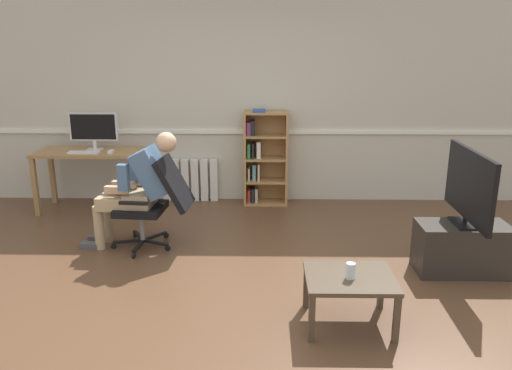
{
  "coord_description": "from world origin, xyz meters",
  "views": [
    {
      "loc": [
        0.23,
        -3.85,
        2.05
      ],
      "look_at": [
        0.15,
        0.85,
        0.7
      ],
      "focal_mm": 35.14,
      "sensor_mm": 36.0,
      "label": 1
    }
  ],
  "objects": [
    {
      "name": "ground_plane",
      "position": [
        0.0,
        0.0,
        0.0
      ],
      "size": [
        18.0,
        18.0,
        0.0
      ],
      "primitive_type": "plane",
      "color": "brown"
    },
    {
      "name": "back_wall",
      "position": [
        0.0,
        2.65,
        1.35
      ],
      "size": [
        12.0,
        0.13,
        2.7
      ],
      "color": "beige",
      "rests_on": "ground_plane"
    },
    {
      "name": "computer_desk",
      "position": [
        -1.93,
        2.15,
        0.64
      ],
      "size": [
        1.29,
        0.59,
        0.76
      ],
      "color": "#9E7547",
      "rests_on": "ground_plane"
    },
    {
      "name": "imac_monitor",
      "position": [
        -1.88,
        2.23,
        1.02
      ],
      "size": [
        0.6,
        0.14,
        0.46
      ],
      "color": "silver",
      "rests_on": "computer_desk"
    },
    {
      "name": "keyboard",
      "position": [
        -1.94,
        2.01,
        0.77
      ],
      "size": [
        0.37,
        0.12,
        0.02
      ],
      "primitive_type": "cube",
      "color": "white",
      "rests_on": "computer_desk"
    },
    {
      "name": "computer_mouse",
      "position": [
        -1.62,
        2.03,
        0.77
      ],
      "size": [
        0.06,
        0.1,
        0.03
      ],
      "primitive_type": "cube",
      "color": "white",
      "rests_on": "computer_desk"
    },
    {
      "name": "bookshelf",
      "position": [
        0.21,
        2.44,
        0.6
      ],
      "size": [
        0.56,
        0.29,
        1.23
      ],
      "color": "#AD7F4C",
      "rests_on": "ground_plane"
    },
    {
      "name": "radiator",
      "position": [
        -0.75,
        2.54,
        0.28
      ],
      "size": [
        0.73,
        0.08,
        0.56
      ],
      "color": "white",
      "rests_on": "ground_plane"
    },
    {
      "name": "office_chair",
      "position": [
        -0.86,
        0.95,
        0.52
      ],
      "size": [
        0.86,
        0.62,
        0.95
      ],
      "rotation": [
        0.0,
        0.0,
        -1.65
      ],
      "color": "black",
      "rests_on": "ground_plane"
    },
    {
      "name": "person_seated",
      "position": [
        -1.04,
        0.96,
        0.65
      ],
      "size": [
        1.03,
        0.41,
        1.21
      ],
      "rotation": [
        0.0,
        0.0,
        -1.65
      ],
      "color": "tan",
      "rests_on": "ground_plane"
    },
    {
      "name": "tv_stand",
      "position": [
        2.03,
        0.41,
        0.23
      ],
      "size": [
        0.81,
        0.39,
        0.47
      ],
      "color": "#2D2823",
      "rests_on": "ground_plane"
    },
    {
      "name": "tv_screen",
      "position": [
        2.04,
        0.41,
        0.82
      ],
      "size": [
        0.21,
        1.03,
        0.68
      ],
      "rotation": [
        0.0,
        0.0,
        1.55
      ],
      "color": "black",
      "rests_on": "tv_stand"
    },
    {
      "name": "coffee_table",
      "position": [
        0.86,
        -0.49,
        0.34
      ],
      "size": [
        0.65,
        0.54,
        0.39
      ],
      "color": "#4C3D2D",
      "rests_on": "ground_plane"
    },
    {
      "name": "drinking_glass",
      "position": [
        0.86,
        -0.52,
        0.45
      ],
      "size": [
        0.07,
        0.07,
        0.12
      ],
      "primitive_type": "cylinder",
      "color": "silver",
      "rests_on": "coffee_table"
    }
  ]
}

